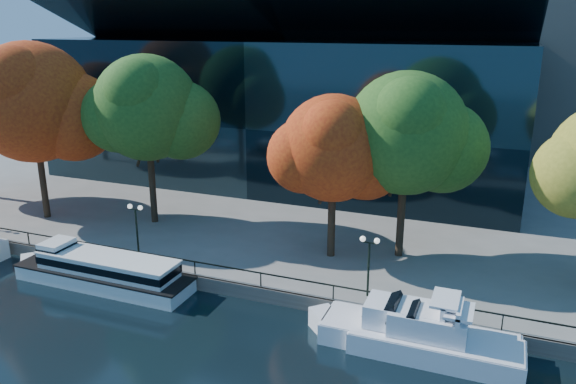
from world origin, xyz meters
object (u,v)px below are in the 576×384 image
at_px(cruiser_near, 410,331).
at_px(cruiser_far, 427,339).
at_px(tour_boat, 99,269).
at_px(tree_3, 335,151).
at_px(lamp_2, 369,253).
at_px(tree_1, 34,105).
at_px(tree_4, 408,136).
at_px(tree_2, 148,110).
at_px(lamp_1, 136,218).

height_order(cruiser_near, cruiser_far, cruiser_near).
relative_size(tour_boat, tree_3, 1.20).
bearing_deg(lamp_2, tree_1, 171.97).
distance_m(cruiser_near, tree_1, 35.75).
xyz_separation_m(cruiser_far, tree_3, (-8.28, 9.16, 7.96)).
height_order(tour_boat, tree_4, tree_4).
bearing_deg(cruiser_far, tree_2, 156.83).
bearing_deg(lamp_2, tour_boat, -169.83).
bearing_deg(cruiser_near, cruiser_far, -22.43).
xyz_separation_m(tree_4, lamp_1, (-18.25, -7.22, -6.10)).
bearing_deg(tree_4, tour_boat, -151.29).
xyz_separation_m(cruiser_far, lamp_2, (-4.32, 3.86, 2.90)).
bearing_deg(lamp_1, cruiser_near, -9.41).
height_order(tree_1, lamp_1, tree_1).
height_order(cruiser_near, lamp_1, lamp_1).
distance_m(tree_3, lamp_2, 8.33).
distance_m(tree_1, lamp_2, 31.29).
bearing_deg(cruiser_near, lamp_1, 170.59).
relative_size(tour_boat, cruiser_far, 1.39).
bearing_deg(lamp_1, lamp_2, 0.00).
bearing_deg(cruiser_far, lamp_1, 169.94).
height_order(cruiser_near, tree_3, tree_3).
bearing_deg(cruiser_far, tree_1, 166.75).
height_order(tour_boat, tree_1, tree_1).
distance_m(tour_boat, tree_3, 18.57).
distance_m(tree_1, tree_4, 31.13).
distance_m(tree_1, lamp_1, 15.16).
height_order(cruiser_near, lamp_2, lamp_2).
bearing_deg(lamp_1, cruiser_far, -10.06).
distance_m(tree_2, lamp_1, 10.06).
xyz_separation_m(cruiser_near, tree_3, (-7.25, 8.74, 7.96)).
height_order(tour_boat, lamp_2, lamp_2).
relative_size(cruiser_near, tree_3, 1.00).
bearing_deg(lamp_2, tree_3, 126.74).
height_order(tree_2, tree_4, tree_2).
xyz_separation_m(tree_1, lamp_2, (30.18, -4.26, -7.05)).
bearing_deg(tree_2, tour_boat, -78.20).
distance_m(tree_2, tree_3, 16.71).
height_order(tour_boat, lamp_1, lamp_1).
distance_m(tree_3, tree_4, 5.23).
xyz_separation_m(tree_1, tree_3, (26.23, 1.04, -1.98)).
distance_m(cruiser_near, cruiser_far, 1.11).
xyz_separation_m(cruiser_near, cruiser_far, (1.03, -0.43, -0.01)).
bearing_deg(tree_2, lamp_1, -65.64).
bearing_deg(tree_4, lamp_2, -96.29).
relative_size(tour_boat, lamp_2, 3.60).
distance_m(tour_boat, tree_1, 17.11).
bearing_deg(cruiser_near, tree_1, 167.05).
xyz_separation_m(cruiser_near, tree_1, (-33.47, 7.70, 9.94)).
bearing_deg(tree_2, tree_3, -5.05).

